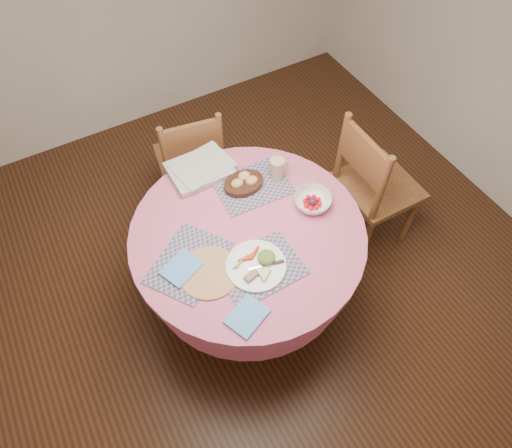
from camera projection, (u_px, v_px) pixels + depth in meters
The scene contains 16 objects.
ground at pixel (249, 297), 2.97m from camera, with size 4.00×4.00×0.00m, color #331C0F.
room_envelope at pixel (244, 72), 1.59m from camera, with size 4.01×4.01×2.71m.
dining_table at pixel (248, 251), 2.52m from camera, with size 1.24×1.24×0.75m.
chair_right at pixel (373, 184), 2.85m from camera, with size 0.45×0.47×1.00m.
chair_back at pixel (192, 160), 3.04m from camera, with size 0.49×0.47×0.92m.
placemat_front at pixel (260, 268), 2.23m from camera, with size 0.40×0.30×0.01m, color #11635D.
placemat_left at pixel (189, 262), 2.25m from camera, with size 0.40×0.30×0.01m, color #11635D.
placemat_back at pixel (253, 186), 2.55m from camera, with size 0.40×0.30×0.01m, color #11635D.
wicker_trivet at pixel (209, 273), 2.22m from camera, with size 0.30×0.30×0.01m, color #A67548.
napkin_near at pixel (247, 316), 2.08m from camera, with size 0.18×0.14×0.01m, color #549CD9.
napkin_far at pixel (182, 268), 2.22m from camera, with size 0.18×0.14×0.01m, color #549CD9.
dinner_plate at pixel (258, 265), 2.22m from camera, with size 0.30×0.30×0.05m.
bread_bowl at pixel (244, 182), 2.52m from camera, with size 0.23×0.23×0.08m.
latte_mug at pixel (277, 168), 2.54m from camera, with size 0.12×0.08×0.12m.
fruit_bowl at pixel (313, 201), 2.44m from camera, with size 0.25×0.25×0.06m.
newspaper_stack at pixel (200, 169), 2.59m from camera, with size 0.37×0.30×0.04m.
Camera 1 is at (-0.63, -1.21, 2.69)m, focal length 32.00 mm.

